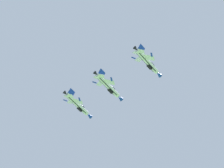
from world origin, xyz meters
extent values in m
cylinder|color=white|center=(-38.21, 114.54, 155.80)|extent=(6.59, 11.60, 1.70)
cube|color=black|center=(-38.46, 114.65, 155.41)|extent=(5.52, 9.74, 1.16)
cone|color=#1938A8|center=(-35.21, 121.03, 155.80)|extent=(2.43, 2.84, 1.56)
cone|color=black|center=(-41.05, 108.41, 155.80)|extent=(1.91, 2.02, 1.36)
ellipsoid|color=#192333|center=(-36.77, 116.78, 156.32)|extent=(2.74, 3.55, 1.53)
cube|color=black|center=(-37.73, 116.69, 155.14)|extent=(2.18, 2.58, 1.32)
cube|color=white|center=(-40.91, 113.90, 157.23)|extent=(3.66, 3.97, 2.59)
cube|color=#1938A8|center=(-42.94, 113.60, 158.44)|extent=(1.63, 1.44, 0.52)
cube|color=white|center=(-37.05, 112.10, 154.22)|extent=(3.64, 2.09, 2.59)
cube|color=#1938A8|center=(-35.96, 110.37, 153.01)|extent=(0.68, 1.63, 0.52)
cube|color=white|center=(-41.49, 110.43, 156.68)|extent=(2.53, 2.54, 1.40)
cube|color=white|center=(-39.23, 109.39, 154.92)|extent=(1.97, 1.79, 1.40)
cube|color=#1938A8|center=(-39.28, 109.74, 157.27)|extent=(2.60, 3.06, 2.24)
cylinder|color=white|center=(-23.73, 105.54, 151.48)|extent=(6.59, 11.60, 1.70)
cube|color=black|center=(-23.95, 105.64, 151.08)|extent=(5.54, 9.75, 1.10)
cone|color=#1938A8|center=(-20.73, 112.03, 151.48)|extent=(2.43, 2.84, 1.56)
cone|color=black|center=(-26.57, 99.41, 151.48)|extent=(1.91, 2.02, 1.36)
ellipsoid|color=#192333|center=(-22.32, 107.79, 152.02)|extent=(2.72, 3.54, 1.51)
cube|color=black|center=(-23.21, 107.68, 150.79)|extent=(2.17, 2.57, 1.29)
cube|color=white|center=(-26.51, 104.93, 152.77)|extent=(3.74, 4.08, 2.37)
cube|color=#1938A8|center=(-28.60, 104.67, 153.87)|extent=(1.64, 1.44, 0.50)
cube|color=white|center=(-22.48, 103.07, 150.04)|extent=(3.78, 2.10, 2.37)
cube|color=#1938A8|center=(-21.32, 101.30, 148.94)|extent=(0.69, 1.63, 0.50)
cube|color=white|center=(-27.05, 101.46, 152.27)|extent=(2.58, 2.59, 1.29)
cube|color=white|center=(-24.70, 100.37, 150.68)|extent=(2.04, 1.80, 1.29)
cube|color=#1938A8|center=(-24.89, 100.79, 153.02)|extent=(2.48, 3.00, 2.32)
cylinder|color=white|center=(-7.91, 100.79, 154.94)|extent=(6.59, 11.60, 1.70)
cube|color=black|center=(-8.15, 100.90, 154.55)|extent=(5.52, 9.74, 1.15)
cone|color=#1938A8|center=(-4.91, 107.27, 154.94)|extent=(2.43, 2.84, 1.56)
cone|color=black|center=(-10.75, 94.66, 154.94)|extent=(1.91, 2.02, 1.36)
ellipsoid|color=#192333|center=(-6.48, 103.03, 155.46)|extent=(2.73, 3.55, 1.53)
cube|color=black|center=(-7.42, 102.94, 154.27)|extent=(2.18, 2.58, 1.31)
cube|color=white|center=(-10.64, 100.16, 156.34)|extent=(3.68, 4.00, 2.53)
cube|color=#1938A8|center=(-12.68, 99.87, 157.52)|extent=(1.63, 1.44, 0.51)
cube|color=white|center=(-6.72, 98.34, 153.39)|extent=(3.68, 2.09, 2.53)
cube|color=#1938A8|center=(-5.62, 96.60, 152.21)|extent=(0.68, 1.63, 0.51)
cube|color=white|center=(-11.20, 96.69, 155.80)|extent=(2.54, 2.55, 1.37)
cube|color=white|center=(-8.92, 95.63, 154.08)|extent=(1.99, 1.79, 1.37)
cube|color=#1938A8|center=(-9.01, 96.00, 156.43)|extent=(2.57, 3.04, 2.26)
camera|label=1|loc=(3.89, -1.45, 1.82)|focal=81.63mm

